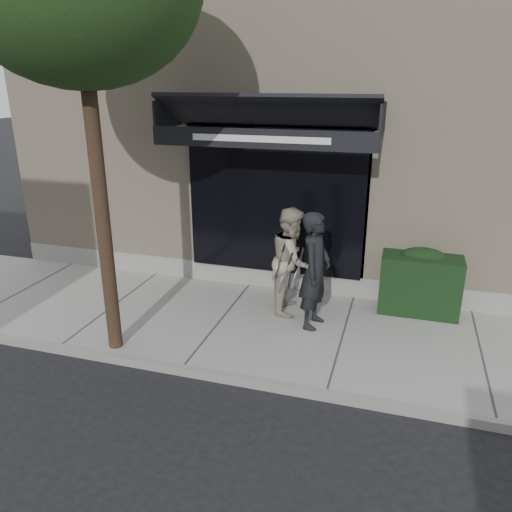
% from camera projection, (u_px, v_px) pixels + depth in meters
% --- Properties ---
extents(ground, '(80.00, 80.00, 0.00)m').
position_uv_depth(ground, '(342.00, 342.00, 7.78)').
color(ground, black).
rests_on(ground, ground).
extents(sidewalk, '(20.00, 3.00, 0.12)m').
position_uv_depth(sidewalk, '(342.00, 339.00, 7.76)').
color(sidewalk, gray).
rests_on(sidewalk, ground).
extents(curb, '(20.00, 0.10, 0.14)m').
position_uv_depth(curb, '(326.00, 395.00, 6.36)').
color(curb, gray).
rests_on(curb, ground).
extents(building_facade, '(14.30, 8.04, 5.64)m').
position_uv_depth(building_facade, '(378.00, 132.00, 11.33)').
color(building_facade, beige).
rests_on(building_facade, ground).
extents(hedge, '(1.30, 0.70, 1.14)m').
position_uv_depth(hedge, '(420.00, 282.00, 8.38)').
color(hedge, black).
rests_on(hedge, sidewalk).
extents(pedestrian_front, '(0.82, 0.80, 1.88)m').
position_uv_depth(pedestrian_front, '(315.00, 271.00, 7.76)').
color(pedestrian_front, black).
rests_on(pedestrian_front, sidewalk).
extents(pedestrian_back, '(0.75, 0.93, 1.80)m').
position_uv_depth(pedestrian_back, '(292.00, 260.00, 8.32)').
color(pedestrian_back, '#B3A68F').
rests_on(pedestrian_back, sidewalk).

